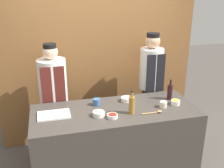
% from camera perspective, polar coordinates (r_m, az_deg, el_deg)
% --- Properties ---
extents(cabinet_wall, '(3.04, 0.18, 2.40)m').
position_cam_1_polar(cabinet_wall, '(4.11, -3.17, 4.07)').
color(cabinet_wall, brown).
rests_on(cabinet_wall, ground_plane).
extents(counter, '(2.03, 0.83, 0.94)m').
position_cam_1_polar(counter, '(3.46, 0.70, -12.65)').
color(counter, '#3D3833').
rests_on(counter, ground_plane).
extents(sauce_bowl_yellow, '(0.11, 0.11, 0.06)m').
position_cam_1_polar(sauce_bowl_yellow, '(3.45, 13.65, -3.86)').
color(sauce_bowl_yellow, white).
rests_on(sauce_bowl_yellow, counter).
extents(sauce_bowl_brown, '(0.14, 0.14, 0.05)m').
position_cam_1_polar(sauce_bowl_brown, '(3.46, 3.14, -3.29)').
color(sauce_bowl_brown, white).
rests_on(sauce_bowl_brown, counter).
extents(sauce_bowl_white, '(0.14, 0.14, 0.06)m').
position_cam_1_polar(sauce_bowl_white, '(3.07, -2.92, -6.43)').
color(sauce_bowl_white, white).
rests_on(sauce_bowl_white, counter).
extents(sauce_bowl_red, '(0.12, 0.12, 0.04)m').
position_cam_1_polar(sauce_bowl_red, '(3.04, 0.10, -6.96)').
color(sauce_bowl_red, white).
rests_on(sauce_bowl_red, counter).
extents(cutting_board, '(0.38, 0.24, 0.02)m').
position_cam_1_polar(cutting_board, '(3.16, -12.54, -6.59)').
color(cutting_board, white).
rests_on(cutting_board, counter).
extents(bottle_vinegar, '(0.07, 0.07, 0.29)m').
position_cam_1_polar(bottle_vinegar, '(3.11, 4.31, -4.48)').
color(bottle_vinegar, olive).
rests_on(bottle_vinegar, counter).
extents(bottle_wine, '(0.07, 0.07, 0.28)m').
position_cam_1_polar(bottle_wine, '(3.57, 12.49, -1.61)').
color(bottle_wine, black).
rests_on(bottle_wine, counter).
extents(cup_blue, '(0.09, 0.09, 0.08)m').
position_cam_1_polar(cup_blue, '(3.35, -3.38, -3.91)').
color(cup_blue, '#386093').
rests_on(cup_blue, counter).
extents(cup_cream, '(0.09, 0.09, 0.08)m').
position_cam_1_polar(cup_cream, '(3.34, 11.12, -4.38)').
color(cup_cream, silver).
rests_on(cup_cream, counter).
extents(wooden_spoon, '(0.26, 0.04, 0.03)m').
position_cam_1_polar(wooden_spoon, '(3.19, 9.30, -6.09)').
color(wooden_spoon, '#B2844C').
rests_on(wooden_spoon, counter).
extents(chef_left, '(0.38, 0.38, 1.67)m').
position_cam_1_polar(chef_left, '(3.71, -12.49, -3.20)').
color(chef_left, '#28282D').
rests_on(chef_left, ground_plane).
extents(chef_right, '(0.34, 0.34, 1.75)m').
position_cam_1_polar(chef_right, '(3.97, 8.36, -0.40)').
color(chef_right, '#28282D').
rests_on(chef_right, ground_plane).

